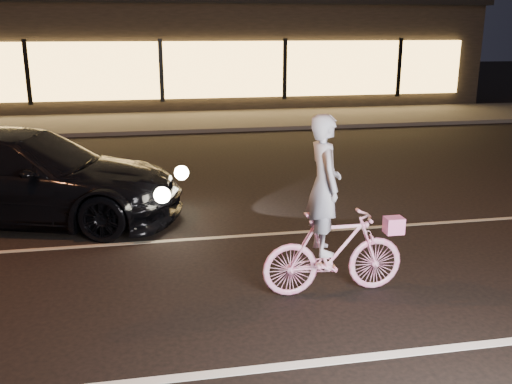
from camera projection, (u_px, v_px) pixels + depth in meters
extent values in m
plane|color=black|center=(206.00, 300.00, 6.62)|extent=(90.00, 90.00, 0.00)
cube|color=silver|center=(224.00, 373.00, 5.20)|extent=(60.00, 0.12, 0.01)
cube|color=gray|center=(192.00, 239.00, 8.50)|extent=(60.00, 0.10, 0.01)
cube|color=#383533|center=(165.00, 122.00, 18.87)|extent=(30.00, 4.00, 0.12)
cube|color=black|center=(158.00, 54.00, 24.00)|extent=(25.00, 8.00, 4.00)
cube|color=black|center=(155.00, 3.00, 23.44)|extent=(25.40, 8.40, 0.30)
cube|color=#FFBC59|center=(161.00, 71.00, 20.24)|extent=(23.00, 0.15, 2.00)
cube|color=black|center=(27.00, 72.00, 19.36)|extent=(0.15, 0.08, 2.20)
cube|color=black|center=(161.00, 71.00, 20.17)|extent=(0.15, 0.08, 2.20)
cube|color=black|center=(285.00, 69.00, 20.98)|extent=(0.15, 0.08, 2.20)
cube|color=black|center=(399.00, 68.00, 21.79)|extent=(0.15, 0.08, 2.20)
imported|color=#F53F98|center=(334.00, 252.00, 6.66)|extent=(1.70, 0.48, 1.02)
imported|color=white|center=(324.00, 185.00, 6.41)|extent=(0.38, 0.59, 1.61)
cube|color=#EC4EB2|center=(394.00, 225.00, 6.72)|extent=(0.21, 0.18, 0.19)
imported|color=black|center=(24.00, 176.00, 9.20)|extent=(5.45, 3.36, 1.47)
sphere|color=#FFF2BF|center=(182.00, 173.00, 9.66)|extent=(0.25, 0.25, 0.25)
sphere|color=#FFF2BF|center=(162.00, 195.00, 8.37)|extent=(0.25, 0.25, 0.25)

